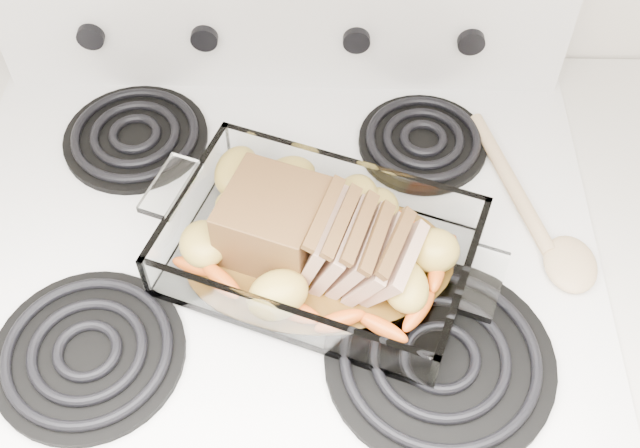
{
  "coord_description": "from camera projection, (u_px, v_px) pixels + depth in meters",
  "views": [
    {
      "loc": [
        0.07,
        1.09,
        1.72
      ],
      "look_at": [
        0.06,
        1.64,
        0.99
      ],
      "focal_mm": 45.0,
      "sensor_mm": 36.0,
      "label": 1
    }
  ],
  "objects": [
    {
      "name": "electric_range",
      "position": [
        285.0,
        400.0,
        1.33
      ],
      "size": [
        0.78,
        0.7,
        1.12
      ],
      "color": "white",
      "rests_on": "ground"
    },
    {
      "name": "wooden_spoon",
      "position": [
        543.0,
        227.0,
        0.97
      ],
      "size": [
        0.13,
        0.28,
        0.02
      ],
      "rotation": [
        0.0,
        0.0,
        0.3
      ],
      "color": "#D5B98C",
      "rests_on": "electric_range"
    },
    {
      "name": "baking_dish",
      "position": [
        320.0,
        254.0,
        0.92
      ],
      "size": [
        0.34,
        0.22,
        0.07
      ],
      "rotation": [
        0.0,
        0.0,
        -0.34
      ],
      "color": "white",
      "rests_on": "electric_range"
    },
    {
      "name": "pork_roast",
      "position": [
        300.0,
        237.0,
        0.9
      ],
      "size": [
        0.22,
        0.11,
        0.09
      ],
      "rotation": [
        0.0,
        0.0,
        0.23
      ],
      "color": "brown",
      "rests_on": "baking_dish"
    },
    {
      "name": "roast_vegetables",
      "position": [
        317.0,
        222.0,
        0.94
      ],
      "size": [
        0.37,
        0.2,
        0.05
      ],
      "rotation": [
        0.0,
        0.0,
        0.06
      ],
      "color": "orange",
      "rests_on": "baking_dish"
    }
  ]
}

